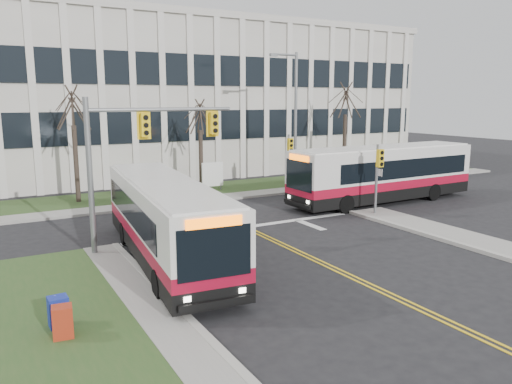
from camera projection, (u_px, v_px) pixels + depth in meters
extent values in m
plane|color=black|center=(358.00, 280.00, 17.12)|extent=(120.00, 120.00, 0.00)
cube|color=#9E9B93|center=(262.00, 193.00, 32.54)|extent=(44.00, 1.60, 0.14)
cube|color=#2D4C20|center=(242.00, 187.00, 34.94)|extent=(44.00, 5.00, 0.12)
cube|color=silver|center=(179.00, 100.00, 44.14)|extent=(40.00, 16.00, 12.00)
cylinder|color=slate|center=(90.00, 179.00, 19.21)|extent=(0.22, 0.22, 6.20)
cylinder|color=slate|center=(163.00, 109.00, 20.17)|extent=(6.00, 0.16, 0.16)
cube|color=yellow|center=(145.00, 125.00, 19.77)|extent=(0.34, 0.24, 0.92)
cube|color=yellow|center=(214.00, 123.00, 21.21)|extent=(0.34, 0.24, 0.92)
cylinder|color=slate|center=(376.00, 180.00, 26.23)|extent=(0.14, 0.14, 3.80)
cube|color=yellow|center=(380.00, 158.00, 25.84)|extent=(0.34, 0.24, 0.92)
cylinder|color=slate|center=(288.00, 163.00, 33.52)|extent=(0.14, 0.14, 3.80)
cube|color=yellow|center=(290.00, 145.00, 33.13)|extent=(0.34, 0.24, 0.92)
cylinder|color=slate|center=(296.00, 122.00, 34.11)|extent=(0.20, 0.20, 9.20)
cylinder|color=slate|center=(285.00, 55.00, 32.87)|extent=(1.80, 0.14, 0.14)
cube|color=slate|center=(273.00, 55.00, 32.44)|extent=(0.50, 0.25, 0.18)
cylinder|color=slate|center=(204.00, 185.00, 32.94)|extent=(0.08, 0.08, 1.00)
cylinder|color=slate|center=(221.00, 184.00, 33.52)|extent=(0.08, 0.08, 1.00)
cube|color=white|center=(212.00, 174.00, 33.10)|extent=(1.50, 0.12, 1.60)
cylinder|color=#42352B|center=(76.00, 165.00, 29.23)|extent=(0.28, 0.28, 4.62)
cylinder|color=#42352B|center=(201.00, 161.00, 33.30)|extent=(0.28, 0.28, 4.09)
cylinder|color=#42352B|center=(344.00, 147.00, 38.83)|extent=(0.28, 0.28, 4.95)
cube|color=navy|center=(59.00, 314.00, 13.30)|extent=(0.52, 0.47, 0.95)
cube|color=#A02A14|center=(63.00, 324.00, 12.69)|extent=(0.55, 0.51, 0.95)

